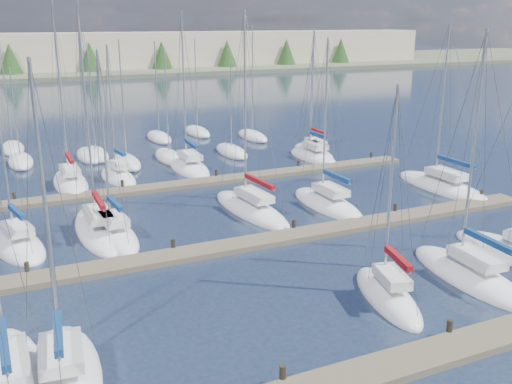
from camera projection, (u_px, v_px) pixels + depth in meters
name	position (u px, v px, depth m)	size (l,w,h in m)	color
ground	(106.00, 127.00, 72.52)	(400.00, 400.00, 0.00)	#232F46
dock_near	(385.00, 369.00, 22.03)	(44.00, 1.93, 1.10)	#6B5E4C
dock_mid	(242.00, 244.00, 34.21)	(44.00, 1.93, 1.10)	#6B5E4C
dock_far	(174.00, 185.00, 46.39)	(44.00, 1.93, 1.10)	#6B5E4C
sailboat_p	(189.00, 167.00, 52.16)	(3.22, 8.80, 14.61)	white
sailboat_o	(118.00, 177.00, 48.75)	(3.04, 6.43, 11.96)	white
sailboat_i	(98.00, 229.00, 36.58)	(2.78, 9.51, 15.29)	white
sailboat_m	(442.00, 186.00, 46.04)	(3.14, 9.96, 13.60)	white
sailboat_h	(17.00, 245.00, 34.03)	(4.05, 7.31, 11.86)	white
sailboat_d	(388.00, 296.00, 27.75)	(3.53, 6.82, 11.07)	white
sailboat_r	(314.00, 152.00, 57.82)	(2.84, 8.02, 13.01)	white
sailboat_q	(313.00, 157.00, 56.08)	(2.74, 7.62, 11.19)	white
sailboat_j	(114.00, 235.00, 35.63)	(2.97, 7.29, 12.21)	white
sailboat_c	(64.00, 375.00, 21.58)	(3.48, 7.74, 12.66)	white
sailboat_k	(251.00, 209.00, 40.50)	(3.42, 9.84, 14.48)	white
sailboat_l	(327.00, 204.00, 41.70)	(2.80, 8.36, 12.66)	white
sailboat_e	(469.00, 275.00, 30.01)	(3.25, 8.61, 13.43)	white
sailboat_n	(70.00, 182.00, 47.11)	(2.66, 8.66, 15.45)	white
distant_boats	(92.00, 154.00, 56.58)	(36.93, 20.75, 13.30)	#9EA0A5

